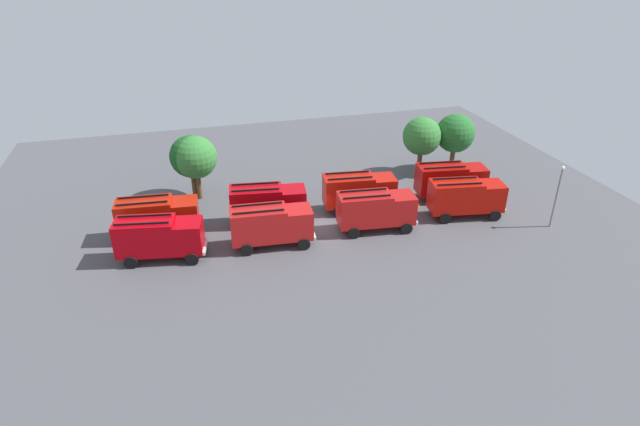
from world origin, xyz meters
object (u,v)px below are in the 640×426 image
(fire_truck_7, at_px, (451,179))
(tree_2, at_px, (422,136))
(fire_truck_0, at_px, (159,237))
(fire_truck_2, at_px, (376,209))
(tree_0, at_px, (191,157))
(fire_truck_1, at_px, (271,224))
(traffic_cone_0, at_px, (417,204))
(lamppost, at_px, (558,192))
(fire_truck_6, at_px, (359,190))
(tree_1, at_px, (195,158))
(fire_truck_4, at_px, (158,216))
(firefighter_0, at_px, (368,186))
(firefighter_1, at_px, (255,203))
(tree_3, at_px, (455,133))
(fire_truck_5, at_px, (268,202))
(fire_truck_3, at_px, (466,196))

(fire_truck_7, xyz_separation_m, tree_2, (-0.17, 6.89, 2.31))
(fire_truck_0, height_order, fire_truck_7, same)
(fire_truck_2, relative_size, tree_0, 1.12)
(fire_truck_1, relative_size, tree_0, 1.11)
(tree_0, xyz_separation_m, traffic_cone_0, (21.30, -8.58, -4.11))
(lamppost, bearing_deg, fire_truck_6, 153.66)
(fire_truck_1, height_order, tree_1, tree_1)
(fire_truck_4, bearing_deg, fire_truck_7, 5.24)
(fire_truck_2, bearing_deg, tree_0, 148.79)
(firefighter_0, bearing_deg, tree_0, -95.19)
(fire_truck_0, relative_size, firefighter_0, 4.62)
(fire_truck_4, distance_m, tree_2, 29.68)
(firefighter_1, bearing_deg, fire_truck_6, -91.01)
(fire_truck_7, bearing_deg, tree_0, 171.35)
(tree_2, xyz_separation_m, lamppost, (6.47, -14.89, -0.85))
(fire_truck_0, bearing_deg, fire_truck_2, 9.60)
(fire_truck_0, distance_m, lamppost, 35.34)
(firefighter_1, height_order, tree_2, tree_2)
(fire_truck_7, distance_m, firefighter_1, 20.00)
(tree_2, height_order, traffic_cone_0, tree_2)
(tree_1, distance_m, tree_3, 28.68)
(fire_truck_6, bearing_deg, traffic_cone_0, -4.26)
(tree_1, bearing_deg, tree_0, 130.31)
(fire_truck_0, distance_m, traffic_cone_0, 25.02)
(fire_truck_5, bearing_deg, fire_truck_7, 8.48)
(fire_truck_3, relative_size, tree_0, 1.13)
(firefighter_0, distance_m, tree_3, 12.52)
(firefighter_0, height_order, firefighter_1, firefighter_1)
(firefighter_1, distance_m, lamppost, 28.21)
(tree_1, relative_size, lamppost, 1.10)
(fire_truck_5, distance_m, tree_1, 9.59)
(fire_truck_6, distance_m, firefighter_1, 10.24)
(fire_truck_5, bearing_deg, fire_truck_3, -3.77)
(traffic_cone_0, height_order, lamppost, lamppost)
(fire_truck_6, height_order, firefighter_1, fire_truck_6)
(fire_truck_6, relative_size, tree_2, 1.12)
(firefighter_0, bearing_deg, firefighter_1, -77.03)
(tree_2, relative_size, lamppost, 1.09)
(firefighter_1, xyz_separation_m, tree_3, (23.61, 4.30, 3.57))
(tree_1, distance_m, traffic_cone_0, 22.77)
(fire_truck_5, height_order, firefighter_0, fire_truck_5)
(fire_truck_3, bearing_deg, lamppost, -21.12)
(firefighter_0, relative_size, lamppost, 0.27)
(tree_3, bearing_deg, tree_1, 179.16)
(fire_truck_1, bearing_deg, tree_1, 119.83)
(fire_truck_5, distance_m, firefighter_1, 2.87)
(tree_0, relative_size, tree_3, 0.98)
(fire_truck_7, height_order, firefighter_1, fire_truck_7)
(fire_truck_0, relative_size, fire_truck_4, 1.02)
(fire_truck_2, height_order, fire_truck_4, same)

